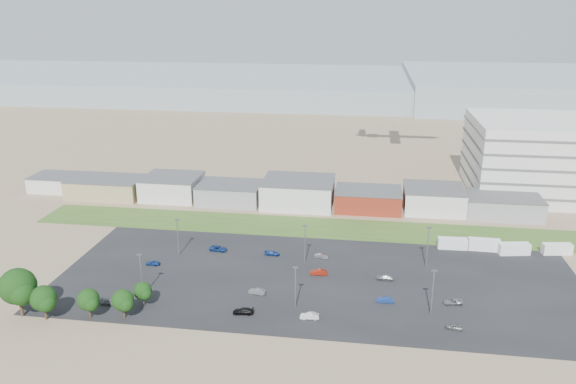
% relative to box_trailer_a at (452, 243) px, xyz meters
% --- Properties ---
extents(ground, '(700.00, 700.00, 0.00)m').
position_rel_box_trailer_a_xyz_m(ground, '(-38.15, -42.49, -1.41)').
color(ground, '#7E6C50').
rests_on(ground, ground).
extents(parking_lot, '(120.00, 50.00, 0.01)m').
position_rel_box_trailer_a_xyz_m(parking_lot, '(-33.15, -22.49, -1.41)').
color(parking_lot, black).
rests_on(parking_lot, ground).
extents(grass_strip, '(160.00, 16.00, 0.02)m').
position_rel_box_trailer_a_xyz_m(grass_strip, '(-38.15, 9.51, -1.40)').
color(grass_strip, '#355720').
rests_on(grass_strip, ground).
extents(hills_backdrop, '(700.00, 200.00, 9.00)m').
position_rel_box_trailer_a_xyz_m(hills_backdrop, '(1.85, 272.51, 3.09)').
color(hills_backdrop, gray).
rests_on(hills_backdrop, ground).
extents(building_row, '(170.00, 20.00, 8.00)m').
position_rel_box_trailer_a_xyz_m(building_row, '(-55.15, 28.51, 2.59)').
color(building_row, silver).
rests_on(building_row, ground).
extents(box_trailer_a, '(7.60, 2.59, 2.82)m').
position_rel_box_trailer_a_xyz_m(box_trailer_a, '(0.00, 0.00, 0.00)').
color(box_trailer_a, silver).
rests_on(box_trailer_a, ground).
extents(box_trailer_b, '(8.02, 2.69, 2.98)m').
position_rel_box_trailer_a_xyz_m(box_trailer_b, '(7.97, 0.18, 0.08)').
color(box_trailer_b, silver).
rests_on(box_trailer_b, ground).
extents(box_trailer_c, '(8.09, 3.75, 2.92)m').
position_rel_box_trailer_a_xyz_m(box_trailer_c, '(15.01, -1.36, 0.05)').
color(box_trailer_c, silver).
rests_on(box_trailer_c, ground).
extents(box_trailer_d, '(7.58, 3.32, 2.75)m').
position_rel_box_trailer_a_xyz_m(box_trailer_d, '(25.84, 0.34, -0.04)').
color(box_trailer_d, silver).
rests_on(box_trailer_d, ground).
extents(tree_far_left, '(7.86, 7.86, 11.79)m').
position_rel_box_trailer_a_xyz_m(tree_far_left, '(-90.94, -47.49, 4.48)').
color(tree_far_left, black).
rests_on(tree_far_left, ground).
extents(tree_left, '(5.56, 5.56, 8.34)m').
position_rel_box_trailer_a_xyz_m(tree_left, '(-85.39, -48.02, 2.76)').
color(tree_left, black).
rests_on(tree_left, ground).
extents(tree_mid, '(4.75, 4.75, 7.13)m').
position_rel_box_trailer_a_xyz_m(tree_mid, '(-76.99, -46.06, 2.15)').
color(tree_mid, black).
rests_on(tree_mid, ground).
extents(tree_right, '(4.72, 4.72, 7.08)m').
position_rel_box_trailer_a_xyz_m(tree_right, '(-70.09, -45.18, 2.13)').
color(tree_right, black).
rests_on(tree_right, ground).
extents(tree_near, '(4.09, 4.09, 6.13)m').
position_rel_box_trailer_a_xyz_m(tree_near, '(-68.10, -39.95, 1.65)').
color(tree_near, black).
rests_on(tree_near, ground).
extents(lightpole_front_l, '(1.16, 0.48, 9.84)m').
position_rel_box_trailer_a_xyz_m(lightpole_front_l, '(-69.91, -35.91, 3.51)').
color(lightpole_front_l, slate).
rests_on(lightpole_front_l, ground).
extents(lightpole_front_m, '(1.11, 0.46, 9.43)m').
position_rel_box_trailer_a_xyz_m(lightpole_front_m, '(-36.41, -36.27, 3.30)').
color(lightpole_front_m, slate).
rests_on(lightpole_front_m, ground).
extents(lightpole_front_r, '(1.18, 0.49, 10.04)m').
position_rel_box_trailer_a_xyz_m(lightpole_front_r, '(-8.68, -34.98, 3.61)').
color(lightpole_front_r, slate).
rests_on(lightpole_front_r, ground).
extents(lightpole_back_l, '(1.14, 0.47, 9.68)m').
position_rel_box_trailer_a_xyz_m(lightpole_back_l, '(-69.10, -14.41, 3.43)').
color(lightpole_back_l, slate).
rests_on(lightpole_back_l, ground).
extents(lightpole_back_m, '(1.17, 0.49, 9.92)m').
position_rel_box_trailer_a_xyz_m(lightpole_back_m, '(-37.01, -14.38, 3.55)').
color(lightpole_back_m, slate).
rests_on(lightpole_back_m, ground).
extents(lightpole_back_r, '(1.24, 0.51, 10.50)m').
position_rel_box_trailer_a_xyz_m(lightpole_back_r, '(-7.75, -12.64, 3.84)').
color(lightpole_back_r, slate).
rests_on(lightpole_back_r, ground).
extents(parked_car_0, '(4.18, 2.35, 1.10)m').
position_rel_box_trailer_a_xyz_m(parked_car_0, '(-3.64, -29.86, -0.86)').
color(parked_car_0, '#A5A5AA').
rests_on(parked_car_0, ground).
extents(parked_car_1, '(3.72, 1.36, 1.22)m').
position_rel_box_trailer_a_xyz_m(parked_car_1, '(-17.80, -31.15, -0.80)').
color(parked_car_1, navy).
rests_on(parked_car_1, ground).
extents(parked_car_2, '(3.34, 1.68, 1.09)m').
position_rel_box_trailer_a_xyz_m(parked_car_2, '(-4.65, -39.80, -0.87)').
color(parked_car_2, '#595B5E').
rests_on(parked_car_2, ground).
extents(parked_car_3, '(4.39, 2.09, 1.24)m').
position_rel_box_trailer_a_xyz_m(parked_car_3, '(-46.67, -40.13, -0.79)').
color(parked_car_3, black).
rests_on(parked_car_3, ground).
extents(parked_car_4, '(3.95, 1.80, 1.26)m').
position_rel_box_trailer_a_xyz_m(parked_car_4, '(-45.55, -31.46, -0.78)').
color(parked_car_4, '#595B5E').
rests_on(parked_car_4, ground).
extents(parked_car_5, '(3.46, 1.44, 1.17)m').
position_rel_box_trailer_a_xyz_m(parked_car_5, '(-73.53, -20.90, -0.83)').
color(parked_car_5, navy).
rests_on(parked_car_5, ground).
extents(parked_car_6, '(3.91, 1.62, 1.13)m').
position_rel_box_trailer_a_xyz_m(parked_car_6, '(-45.73, -10.96, -0.85)').
color(parked_car_6, navy).
rests_on(parked_car_6, ground).
extents(parked_car_7, '(4.00, 1.52, 1.30)m').
position_rel_box_trailer_a_xyz_m(parked_car_7, '(-33.01, -20.18, -0.76)').
color(parked_car_7, maroon).
rests_on(parked_car_7, ground).
extents(parked_car_9, '(4.75, 2.57, 1.26)m').
position_rel_box_trailer_a_xyz_m(parked_car_9, '(-59.97, -10.31, -0.78)').
color(parked_car_9, navy).
rests_on(parked_car_9, ground).
extents(parked_car_10, '(4.33, 1.86, 1.24)m').
position_rel_box_trailer_a_xyz_m(parked_car_10, '(-75.24, -40.47, -0.79)').
color(parked_car_10, '#595B5E').
rests_on(parked_car_10, ground).
extents(parked_car_11, '(3.44, 1.42, 1.11)m').
position_rel_box_trailer_a_xyz_m(parked_car_11, '(-33.26, -10.97, -0.86)').
color(parked_car_11, '#A5A5AA').
rests_on(parked_car_11, ground).
extents(parked_car_12, '(4.27, 1.89, 1.22)m').
position_rel_box_trailer_a_xyz_m(parked_car_12, '(-17.81, -20.53, -0.80)').
color(parked_car_12, '#A5A5AA').
rests_on(parked_car_12, ground).
extents(parked_car_13, '(3.95, 1.68, 1.27)m').
position_rel_box_trailer_a_xyz_m(parked_car_13, '(-33.01, -40.05, -0.78)').
color(parked_car_13, silver).
rests_on(parked_car_13, ground).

